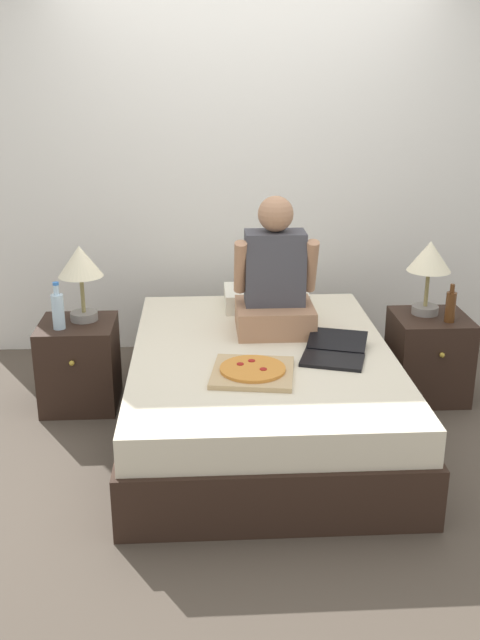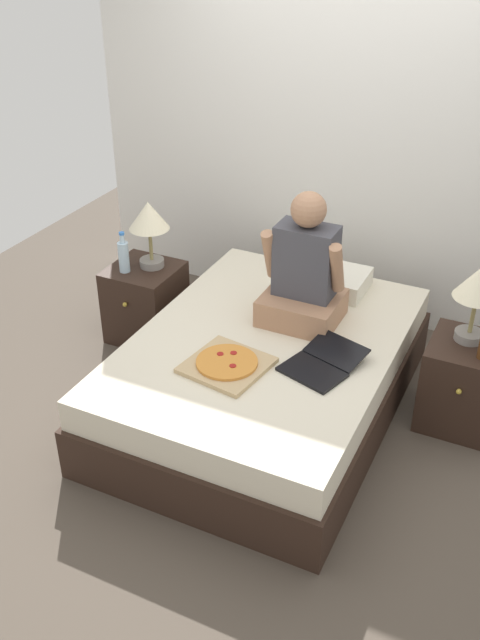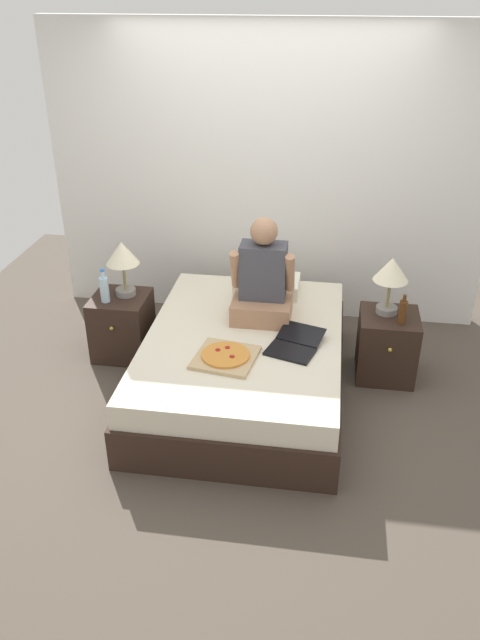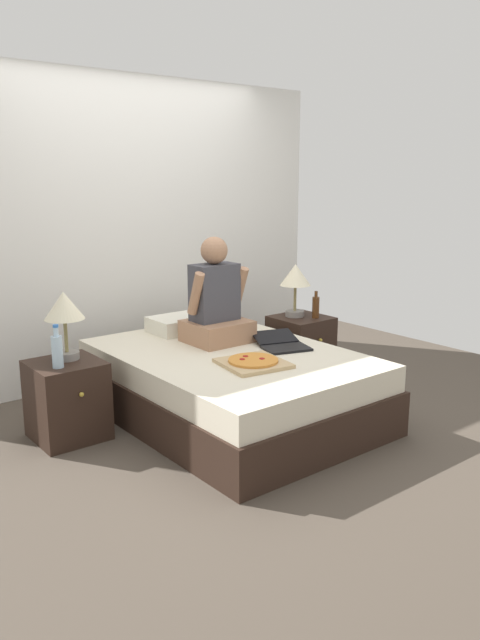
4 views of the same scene
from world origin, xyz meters
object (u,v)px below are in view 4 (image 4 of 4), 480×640
Objects in this scene: lamp_on_right_nightstand at (295,279)px; lamp_on_left_nightstand at (64,310)px; pizza_box at (253,362)px; nightstand_left at (67,400)px; bed at (231,385)px; person_seated at (216,304)px; laptop at (282,344)px; nightstand_right at (301,346)px; beer_bottle at (316,307)px; water_bottle at (57,350)px.

lamp_on_left_nightstand is at bearing 180.00° from lamp_on_right_nightstand.
pizza_box is at bearing -144.97° from lamp_on_right_nightstand.
pizza_box reaches higher than nightstand_left.
bed is 1.27m from lamp_on_right_nightstand.
laptop is at bearing -57.77° from person_seated.
nightstand_right reaches higher than bed.
beer_bottle is at bearing 27.40° from pizza_box.
water_bottle is (-1.14, 0.29, 0.39)m from bed.
water_bottle reaches higher than laptop.
lamp_on_left_nightstand is 1.00× the size of lamp_on_right_nightstand.
lamp_on_left_nightstand is at bearing 51.38° from nightstand_left.
lamp_on_left_nightstand is 0.58× the size of person_seated.
beer_bottle is (2.19, -0.10, 0.36)m from nightstand_left.
lamp_on_left_nightstand is at bearing 176.01° from beer_bottle.
lamp_on_right_nightstand reaches higher than bed.
beer_bottle is at bearing 28.80° from laptop.
pizza_box is at bearing -147.45° from nightstand_right.
person_seated reaches higher than water_bottle.
nightstand_right is at bearing 4.85° from person_seated.
lamp_on_left_nightstand is at bearing 178.62° from nightstand_right.
lamp_on_right_nightstand is 0.58× the size of person_seated.
bed is at bearing -23.03° from lamp_on_left_nightstand.
beer_bottle is (0.07, -0.10, 0.36)m from nightstand_right.
person_seated is at bearing -6.73° from lamp_on_left_nightstand.
beer_bottle is at bearing -0.25° from water_bottle.
lamp_on_right_nightstand is (2.09, 0.05, 0.59)m from nightstand_left.
person_seated is 1.71× the size of pizza_box.
pizza_box is at bearing -155.07° from laptop.
lamp_on_right_nightstand is at bearing 120.93° from nightstand_right.
nightstand_left is 2.12m from nightstand_right.
water_bottle is 0.61× the size of pizza_box.
beer_bottle reaches higher than nightstand_right.
pizza_box is (0.94, -0.77, -0.34)m from lamp_on_left_nightstand.
person_seated reaches higher than beer_bottle.
pizza_box is (-0.08, -0.34, 0.26)m from bed.
laptop is (1.39, -0.57, -0.34)m from lamp_on_left_nightstand.
nightstand_left is at bearing 177.39° from beer_bottle.
nightstand_left is 1.16× the size of lamp_on_left_nightstand.
beer_bottle is 0.29× the size of person_seated.
water_bottle is at bearing 164.22° from laptop.
nightstand_right is (2.20, 0.09, -0.37)m from water_bottle.
nightstand_left is 1.06× the size of laptop.
lamp_on_right_nightstand is at bearing 3.69° from water_bottle.
bed is 0.48m from laptop.
lamp_on_right_nightstand is at bearing 22.83° from bed.
bed is 4.10× the size of laptop.
water_bottle is at bearing -179.62° from person_seated.
water_bottle is 1.20× the size of beer_bottle.
person_seated reaches higher than bed.
water_bottle is (-0.08, -0.09, 0.37)m from nightstand_left.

